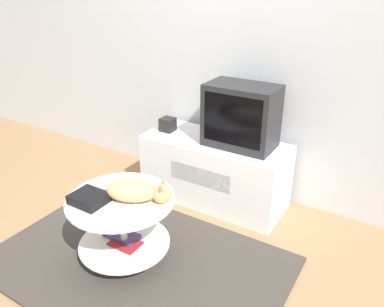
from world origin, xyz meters
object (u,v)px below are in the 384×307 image
object	(u,v)px
tv	(241,116)
speaker	(168,125)
dvd_box	(89,198)
cat	(136,191)

from	to	relation	value
tv	speaker	world-z (taller)	tv
dvd_box	cat	xyz separation A→B (m)	(0.22, 0.18, 0.03)
tv	speaker	distance (m)	0.67
tv	speaker	xyz separation A→B (m)	(-0.65, -0.04, -0.18)
tv	speaker	bearing A→B (deg)	-176.11
speaker	dvd_box	distance (m)	1.11
speaker	dvd_box	bearing A→B (deg)	-80.51
dvd_box	cat	size ratio (longest dim) A/B	0.39
cat	tv	bearing A→B (deg)	54.23
tv	dvd_box	xyz separation A→B (m)	(-0.46, -1.14, -0.27)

